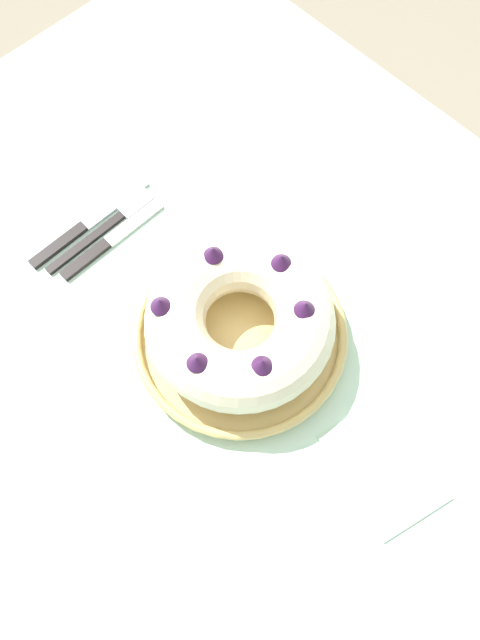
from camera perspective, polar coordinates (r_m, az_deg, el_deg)
ground_plane at (r=1.59m, az=0.23°, el=-12.92°), size 8.00×8.00×0.00m
dining_table at (r=0.93m, az=0.39°, el=-5.59°), size 1.35×1.05×0.77m
serving_dish at (r=0.84m, az=0.00°, el=-1.41°), size 0.29×0.29×0.03m
bundt_cake at (r=0.79m, az=-0.00°, el=0.02°), size 0.24×0.24×0.09m
fork at (r=0.95m, az=-11.94°, el=8.45°), size 0.02×0.19×0.01m
serving_knife at (r=0.96m, az=-14.20°, el=8.20°), size 0.02×0.21×0.01m
cake_knife at (r=0.93m, az=-12.15°, el=6.80°), size 0.02×0.18×0.01m
napkin at (r=0.83m, az=12.99°, el=-12.94°), size 0.17×0.14×0.00m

